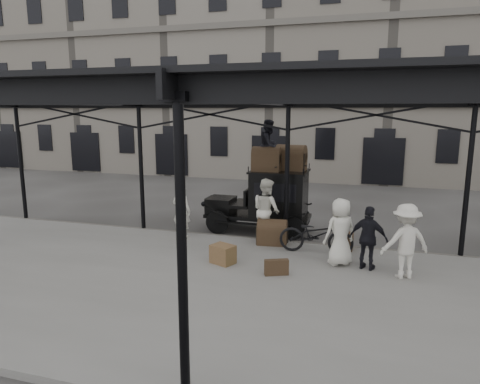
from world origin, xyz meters
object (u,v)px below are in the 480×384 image
object	(u,v)px
taxi	(270,198)
steamer_trunk_platform	(272,234)
steamer_trunk_roof_near	(266,161)
porter_left	(181,211)
bicycle	(316,234)
porter_official	(369,238)

from	to	relation	value
taxi	steamer_trunk_platform	bearing A→B (deg)	-74.99
taxi	steamer_trunk_roof_near	bearing A→B (deg)	-108.07
porter_left	bicycle	xyz separation A→B (m)	(4.32, -0.35, -0.31)
taxi	porter_official	size ratio (longest dim) A/B	2.20
porter_official	bicycle	distance (m)	1.71
steamer_trunk_platform	steamer_trunk_roof_near	bearing A→B (deg)	104.77
taxi	porter_official	distance (m)	4.55
steamer_trunk_roof_near	bicycle	bearing A→B (deg)	-46.61
taxi	steamer_trunk_roof_near	world-z (taller)	steamer_trunk_roof_near
porter_left	porter_official	xyz separation A→B (m)	(5.75, -1.25, -0.04)
porter_left	steamer_trunk_roof_near	size ratio (longest dim) A/B	1.86
steamer_trunk_roof_near	steamer_trunk_platform	world-z (taller)	steamer_trunk_roof_near
porter_left	porter_official	bearing A→B (deg)	174.69
steamer_trunk_platform	porter_official	bearing A→B (deg)	-31.36
porter_official	bicycle	bearing A→B (deg)	-14.11
taxi	porter_official	world-z (taller)	taxi
porter_official	porter_left	bearing A→B (deg)	5.94
steamer_trunk_roof_near	steamer_trunk_platform	size ratio (longest dim) A/B	1.05
porter_official	steamer_trunk_platform	size ratio (longest dim) A/B	1.87
bicycle	porter_official	bearing A→B (deg)	-123.50
porter_official	steamer_trunk_roof_near	bearing A→B (deg)	-22.52
porter_official	steamer_trunk_platform	world-z (taller)	porter_official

